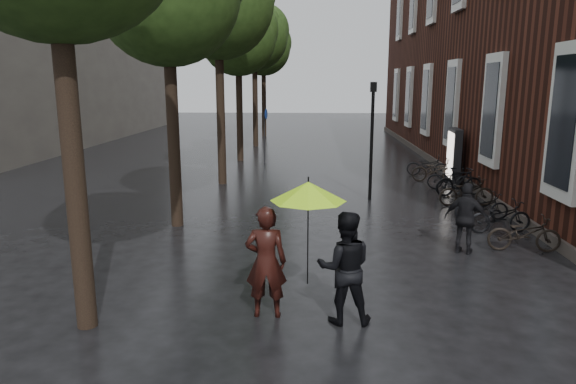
# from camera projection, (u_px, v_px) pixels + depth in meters

# --- Properties ---
(ground) EXTENTS (120.00, 120.00, 0.00)m
(ground) POSITION_uv_depth(u_px,v_px,m) (336.00, 365.00, 7.20)
(ground) COLOR black
(brick_building) EXTENTS (10.20, 33.20, 12.00)m
(brick_building) POSITION_uv_depth(u_px,v_px,m) (542.00, 37.00, 24.42)
(brick_building) COLOR #38160F
(brick_building) RESTS_ON ground
(street_trees) EXTENTS (4.33, 34.03, 8.91)m
(street_trees) POSITION_uv_depth(u_px,v_px,m) (229.00, 23.00, 21.60)
(street_trees) COLOR black
(street_trees) RESTS_ON ground
(person_burgundy) EXTENTS (0.72, 0.49, 1.92)m
(person_burgundy) POSITION_uv_depth(u_px,v_px,m) (266.00, 262.00, 8.55)
(person_burgundy) COLOR black
(person_burgundy) RESTS_ON ground
(person_black) EXTENTS (0.93, 0.73, 1.88)m
(person_black) POSITION_uv_depth(u_px,v_px,m) (345.00, 268.00, 8.34)
(person_black) COLOR black
(person_black) RESTS_ON ground
(lime_umbrella) EXTENTS (1.23, 1.23, 1.81)m
(lime_umbrella) POSITION_uv_depth(u_px,v_px,m) (308.00, 191.00, 8.19)
(lime_umbrella) COLOR black
(lime_umbrella) RESTS_ON ground
(pedestrian_walking) EXTENTS (1.05, 0.81, 1.66)m
(pedestrian_walking) POSITION_uv_depth(u_px,v_px,m) (466.00, 219.00, 11.76)
(pedestrian_walking) COLOR black
(pedestrian_walking) RESTS_ON ground
(parked_bicycles) EXTENTS (2.03, 10.66, 1.02)m
(parked_bicycles) POSITION_uv_depth(u_px,v_px,m) (461.00, 188.00, 17.07)
(parked_bicycles) COLOR black
(parked_bicycles) RESTS_ON ground
(ad_lightbox) EXTENTS (0.32, 1.42, 2.14)m
(ad_lightbox) POSITION_uv_depth(u_px,v_px,m) (454.00, 156.00, 19.97)
(ad_lightbox) COLOR black
(ad_lightbox) RESTS_ON ground
(lamp_post) EXTENTS (0.20, 0.20, 3.90)m
(lamp_post) POSITION_uv_depth(u_px,v_px,m) (372.00, 130.00, 16.84)
(lamp_post) COLOR black
(lamp_post) RESTS_ON ground
(cycle_sign) EXTENTS (0.14, 0.48, 2.62)m
(cycle_sign) POSITION_uv_depth(u_px,v_px,m) (265.00, 128.00, 24.74)
(cycle_sign) COLOR #262628
(cycle_sign) RESTS_ON ground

